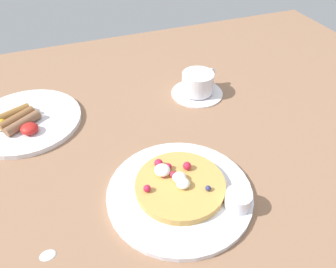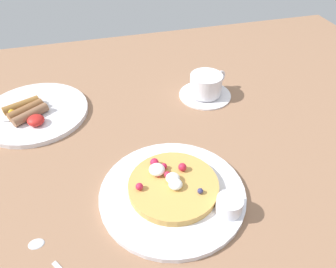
{
  "view_description": "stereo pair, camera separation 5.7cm",
  "coord_description": "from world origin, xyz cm",
  "px_view_note": "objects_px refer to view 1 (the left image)",
  "views": [
    {
      "loc": [
        -15.45,
        -54.16,
        52.74
      ],
      "look_at": [
        4.97,
        -0.1,
        4.0
      ],
      "focal_mm": 35.73,
      "sensor_mm": 36.0,
      "label": 1
    },
    {
      "loc": [
        -9.99,
        -55.92,
        52.74
      ],
      "look_at": [
        4.97,
        -0.1,
        4.0
      ],
      "focal_mm": 35.73,
      "sensor_mm": 36.0,
      "label": 2
    }
  ],
  "objects_px": {
    "pancake_plate": "(180,193)",
    "coffee_saucer": "(197,93)",
    "teaspoon": "(64,268)",
    "breakfast_plate": "(26,121)",
    "syrup_ramekin": "(238,200)",
    "coffee_cup": "(198,82)"
  },
  "relations": [
    {
      "from": "coffee_cup",
      "to": "teaspoon",
      "type": "bearing_deg",
      "value": -136.55
    },
    {
      "from": "syrup_ramekin",
      "to": "breakfast_plate",
      "type": "height_order",
      "value": "syrup_ramekin"
    },
    {
      "from": "pancake_plate",
      "to": "syrup_ramekin",
      "type": "bearing_deg",
      "value": -38.59
    },
    {
      "from": "pancake_plate",
      "to": "coffee_saucer",
      "type": "xyz_separation_m",
      "value": [
        0.19,
        0.32,
        -0.0
      ]
    },
    {
      "from": "syrup_ramekin",
      "to": "coffee_saucer",
      "type": "bearing_deg",
      "value": 76.24
    },
    {
      "from": "coffee_saucer",
      "to": "coffee_cup",
      "type": "xyz_separation_m",
      "value": [
        0.0,
        0.0,
        0.03
      ]
    },
    {
      "from": "breakfast_plate",
      "to": "coffee_saucer",
      "type": "xyz_separation_m",
      "value": [
        0.46,
        -0.03,
        -0.0
      ]
    },
    {
      "from": "syrup_ramekin",
      "to": "coffee_saucer",
      "type": "relative_size",
      "value": 0.34
    },
    {
      "from": "syrup_ramekin",
      "to": "coffee_cup",
      "type": "xyz_separation_m",
      "value": [
        0.1,
        0.4,
        0.01
      ]
    },
    {
      "from": "breakfast_plate",
      "to": "coffee_saucer",
      "type": "bearing_deg",
      "value": -3.95
    },
    {
      "from": "pancake_plate",
      "to": "teaspoon",
      "type": "height_order",
      "value": "pancake_plate"
    },
    {
      "from": "pancake_plate",
      "to": "syrup_ramekin",
      "type": "xyz_separation_m",
      "value": [
        0.09,
        -0.07,
        0.02
      ]
    },
    {
      "from": "teaspoon",
      "to": "coffee_cup",
      "type": "bearing_deg",
      "value": 43.45
    },
    {
      "from": "coffee_saucer",
      "to": "teaspoon",
      "type": "bearing_deg",
      "value": -136.5
    },
    {
      "from": "coffee_saucer",
      "to": "teaspoon",
      "type": "distance_m",
      "value": 0.58
    },
    {
      "from": "syrup_ramekin",
      "to": "coffee_cup",
      "type": "relative_size",
      "value": 0.44
    },
    {
      "from": "coffee_saucer",
      "to": "coffee_cup",
      "type": "relative_size",
      "value": 1.28
    },
    {
      "from": "pancake_plate",
      "to": "coffee_cup",
      "type": "bearing_deg",
      "value": 60.0
    },
    {
      "from": "syrup_ramekin",
      "to": "coffee_saucer",
      "type": "distance_m",
      "value": 0.41
    },
    {
      "from": "syrup_ramekin",
      "to": "coffee_cup",
      "type": "distance_m",
      "value": 0.41
    },
    {
      "from": "coffee_saucer",
      "to": "teaspoon",
      "type": "relative_size",
      "value": 1.01
    },
    {
      "from": "breakfast_plate",
      "to": "syrup_ramekin",
      "type": "bearing_deg",
      "value": -49.51
    }
  ]
}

